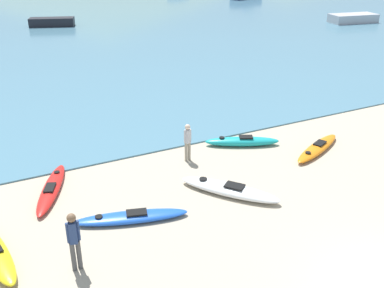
{
  "coord_description": "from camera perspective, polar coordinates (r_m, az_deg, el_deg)",
  "views": [
    {
      "loc": [
        -8.27,
        -5.01,
        7.8
      ],
      "look_at": [
        -1.04,
        9.23,
        0.5
      ],
      "focal_mm": 42.0,
      "sensor_mm": 36.0,
      "label": 1
    }
  ],
  "objects": [
    {
      "name": "kayak_on_sand_6",
      "position": [
        13.9,
        -7.74,
        -9.18
      ],
      "size": [
        3.51,
        1.62,
        0.3
      ],
      "color": "blue",
      "rests_on": "ground_plane"
    },
    {
      "name": "person_near_waterline",
      "position": [
        17.01,
        -0.56,
        0.5
      ],
      "size": [
        0.3,
        0.25,
        1.51
      ],
      "color": "gray",
      "rests_on": "ground_plane"
    },
    {
      "name": "bay_water",
      "position": [
        51.42,
        -17.94,
        14.73
      ],
      "size": [
        160.0,
        70.0,
        0.06
      ],
      "primitive_type": "cube",
      "color": "teal",
      "rests_on": "ground_plane"
    },
    {
      "name": "kayak_on_sand_0",
      "position": [
        18.79,
        15.67,
        -0.47
      ],
      "size": [
        3.32,
        1.99,
        0.32
      ],
      "color": "orange",
      "rests_on": "ground_plane"
    },
    {
      "name": "kayak_on_sand_5",
      "position": [
        18.68,
        6.38,
        0.34
      ],
      "size": [
        3.04,
        1.89,
        0.41
      ],
      "color": "teal",
      "rests_on": "ground_plane"
    },
    {
      "name": "kayak_on_sand_3",
      "position": [
        15.15,
        4.77,
        -5.78
      ],
      "size": [
        2.75,
        3.26,
        0.38
      ],
      "color": "white",
      "rests_on": "ground_plane"
    },
    {
      "name": "person_near_foreground",
      "position": [
        11.88,
        -14.77,
        -11.49
      ],
      "size": [
        0.34,
        0.27,
        1.69
      ],
      "color": "#4C4C4C",
      "rests_on": "ground_plane"
    },
    {
      "name": "moored_boat_0",
      "position": [
        50.21,
        19.77,
        14.8
      ],
      "size": [
        5.03,
        2.9,
        0.84
      ],
      "color": "#B2B2B7",
      "rests_on": "bay_water"
    },
    {
      "name": "moored_boat_3",
      "position": [
        47.31,
        -17.36,
        14.57
      ],
      "size": [
        4.44,
        2.76,
        0.81
      ],
      "color": "black",
      "rests_on": "bay_water"
    },
    {
      "name": "kayak_on_sand_1",
      "position": [
        15.96,
        -17.42,
        -5.42
      ],
      "size": [
        1.88,
        3.4,
        0.3
      ],
      "color": "red",
      "rests_on": "ground_plane"
    }
  ]
}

